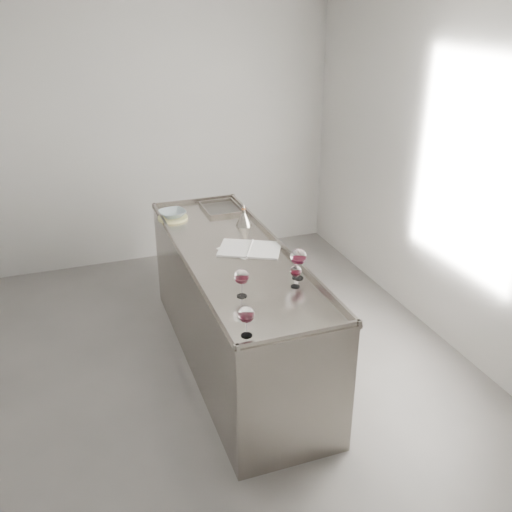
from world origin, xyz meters
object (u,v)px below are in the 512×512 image
object	(u,v)px
counter	(235,308)
ceramic_bowl	(173,214)
notebook	(250,249)
wine_glass_small	(296,272)
wine_glass_right	(298,257)
wine_funnel	(244,219)
wine_glass_middle	(242,277)
wine_glass_left	(246,315)

from	to	relation	value
counter	ceramic_bowl	xyz separation A→B (m)	(-0.28, 0.83, 0.51)
notebook	wine_glass_small	bearing A→B (deg)	-55.03
notebook	wine_glass_right	bearing A→B (deg)	-47.26
wine_funnel	counter	bearing A→B (deg)	-116.21
wine_glass_right	wine_glass_small	xyz separation A→B (m)	(-0.06, -0.10, -0.05)
wine_glass_right	ceramic_bowl	size ratio (longest dim) A/B	0.99
wine_glass_middle	wine_glass_left	bearing A→B (deg)	-105.30
wine_glass_left	wine_glass_right	distance (m)	0.78
counter	notebook	xyz separation A→B (m)	(0.13, 0.02, 0.47)
wine_glass_middle	wine_funnel	size ratio (longest dim) A/B	0.97
wine_glass_right	counter	bearing A→B (deg)	117.30
wine_glass_small	wine_funnel	bearing A→B (deg)	88.57
counter	wine_glass_left	xyz separation A→B (m)	(-0.28, -1.08, 0.60)
counter	wine_glass_left	world-z (taller)	wine_glass_left
counter	wine_glass_right	distance (m)	0.86
wine_glass_small	wine_funnel	size ratio (longest dim) A/B	0.79
wine_funnel	ceramic_bowl	bearing A→B (deg)	145.93
counter	ceramic_bowl	bearing A→B (deg)	108.27
wine_glass_left	wine_funnel	world-z (taller)	wine_funnel
wine_glass_left	wine_glass_middle	size ratio (longest dim) A/B	0.99
counter	wine_glass_small	world-z (taller)	wine_glass_small
notebook	ceramic_bowl	size ratio (longest dim) A/B	2.49
counter	wine_glass_middle	size ratio (longest dim) A/B	13.03
wine_glass_middle	wine_glass_small	xyz separation A→B (m)	(0.37, 0.01, -0.03)
wine_glass_right	wine_funnel	distance (m)	1.02
wine_glass_left	notebook	distance (m)	1.17
wine_glass_small	ceramic_bowl	distance (m)	1.55
wine_glass_right	wine_glass_small	size ratio (longest dim) A/B	1.42
wine_glass_right	wine_glass_small	bearing A→B (deg)	-121.34
counter	notebook	world-z (taller)	counter
wine_glass_small	wine_funnel	xyz separation A→B (m)	(0.03, 1.12, -0.05)
ceramic_bowl	wine_funnel	size ratio (longest dim) A/B	1.14
wine_glass_left	wine_glass_small	xyz separation A→B (m)	(0.49, 0.44, -0.02)
wine_glass_left	wine_glass_small	world-z (taller)	wine_glass_left
wine_glass_left	wine_glass_middle	distance (m)	0.45
ceramic_bowl	wine_glass_middle	bearing A→B (deg)	-85.37
wine_glass_middle	notebook	size ratio (longest dim) A/B	0.34
notebook	counter	bearing A→B (deg)	-145.62
wine_glass_left	wine_funnel	xyz separation A→B (m)	(0.51, 1.57, -0.07)
wine_funnel	wine_glass_left	bearing A→B (deg)	-108.17
counter	wine_glass_small	size ratio (longest dim) A/B	16.06
wine_glass_right	notebook	distance (m)	0.59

